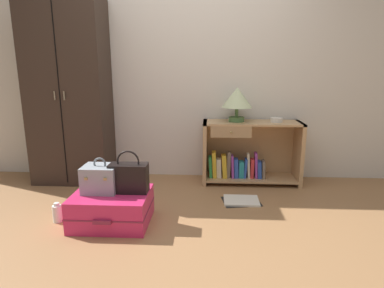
{
  "coord_description": "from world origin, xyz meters",
  "views": [
    {
      "loc": [
        0.26,
        -2.3,
        1.27
      ],
      "look_at": [
        0.1,
        0.75,
        0.55
      ],
      "focal_mm": 30.4,
      "sensor_mm": 36.0,
      "label": 1
    }
  ],
  "objects_px": {
    "bookshelf": "(247,154)",
    "table_lamp": "(237,99)",
    "suitcase_large": "(112,208)",
    "train_case": "(101,178)",
    "bottle": "(57,213)",
    "open_book_on_floor": "(241,201)",
    "handbag": "(129,177)",
    "bowl": "(277,120)",
    "wardrobe": "(69,94)"
  },
  "relations": [
    {
      "from": "bookshelf",
      "to": "open_book_on_floor",
      "type": "bearing_deg",
      "value": -100.18
    },
    {
      "from": "suitcase_large",
      "to": "bottle",
      "type": "xyz_separation_m",
      "value": [
        -0.47,
        -0.01,
        -0.05
      ]
    },
    {
      "from": "bowl",
      "to": "suitcase_large",
      "type": "relative_size",
      "value": 0.21
    },
    {
      "from": "wardrobe",
      "to": "table_lamp",
      "type": "bearing_deg",
      "value": 1.18
    },
    {
      "from": "suitcase_large",
      "to": "open_book_on_floor",
      "type": "xyz_separation_m",
      "value": [
        1.12,
        0.5,
        -0.12
      ]
    },
    {
      "from": "handbag",
      "to": "bowl",
      "type": "bearing_deg",
      "value": 36.33
    },
    {
      "from": "wardrobe",
      "to": "open_book_on_floor",
      "type": "xyz_separation_m",
      "value": [
        1.86,
        -0.53,
        -0.98
      ]
    },
    {
      "from": "bottle",
      "to": "bowl",
      "type": "bearing_deg",
      "value": 28.11
    },
    {
      "from": "train_case",
      "to": "bowl",
      "type": "bearing_deg",
      "value": 32.21
    },
    {
      "from": "wardrobe",
      "to": "handbag",
      "type": "xyz_separation_m",
      "value": [
        0.88,
        -0.99,
        -0.6
      ]
    },
    {
      "from": "bowl",
      "to": "bottle",
      "type": "height_order",
      "value": "bowl"
    },
    {
      "from": "bookshelf",
      "to": "open_book_on_floor",
      "type": "height_order",
      "value": "bookshelf"
    },
    {
      "from": "handbag",
      "to": "table_lamp",
      "type": "bearing_deg",
      "value": 47.3
    },
    {
      "from": "suitcase_large",
      "to": "handbag",
      "type": "distance_m",
      "value": 0.3
    },
    {
      "from": "bottle",
      "to": "bookshelf",
      "type": "bearing_deg",
      "value": 32.74
    },
    {
      "from": "table_lamp",
      "to": "bottle",
      "type": "height_order",
      "value": "table_lamp"
    },
    {
      "from": "open_book_on_floor",
      "to": "table_lamp",
      "type": "bearing_deg",
      "value": 92.54
    },
    {
      "from": "handbag",
      "to": "bottle",
      "type": "height_order",
      "value": "handbag"
    },
    {
      "from": "table_lamp",
      "to": "suitcase_large",
      "type": "xyz_separation_m",
      "value": [
        -1.09,
        -1.07,
        -0.81
      ]
    },
    {
      "from": "handbag",
      "to": "open_book_on_floor",
      "type": "bearing_deg",
      "value": 25.29
    },
    {
      "from": "train_case",
      "to": "open_book_on_floor",
      "type": "xyz_separation_m",
      "value": [
        1.21,
        0.46,
        -0.37
      ]
    },
    {
      "from": "table_lamp",
      "to": "bookshelf",
      "type": "bearing_deg",
      "value": 3.87
    },
    {
      "from": "bookshelf",
      "to": "bowl",
      "type": "relative_size",
      "value": 8.13
    },
    {
      "from": "bookshelf",
      "to": "handbag",
      "type": "relative_size",
      "value": 3.05
    },
    {
      "from": "handbag",
      "to": "train_case",
      "type": "bearing_deg",
      "value": -179.36
    },
    {
      "from": "handbag",
      "to": "open_book_on_floor",
      "type": "distance_m",
      "value": 1.15
    },
    {
      "from": "suitcase_large",
      "to": "wardrobe",
      "type": "bearing_deg",
      "value": 125.5
    },
    {
      "from": "bookshelf",
      "to": "table_lamp",
      "type": "height_order",
      "value": "table_lamp"
    },
    {
      "from": "bookshelf",
      "to": "suitcase_large",
      "type": "bearing_deg",
      "value": -138.6
    },
    {
      "from": "train_case",
      "to": "bottle",
      "type": "height_order",
      "value": "train_case"
    },
    {
      "from": "wardrobe",
      "to": "bowl",
      "type": "xyz_separation_m",
      "value": [
        2.26,
        0.02,
        -0.27
      ]
    },
    {
      "from": "wardrobe",
      "to": "bookshelf",
      "type": "relative_size",
      "value": 1.84
    },
    {
      "from": "table_lamp",
      "to": "train_case",
      "type": "distance_m",
      "value": 1.67
    },
    {
      "from": "bookshelf",
      "to": "handbag",
      "type": "height_order",
      "value": "bookshelf"
    },
    {
      "from": "train_case",
      "to": "handbag",
      "type": "xyz_separation_m",
      "value": [
        0.24,
        0.0,
        0.01
      ]
    },
    {
      "from": "suitcase_large",
      "to": "bottle",
      "type": "relative_size",
      "value": 3.71
    },
    {
      "from": "train_case",
      "to": "handbag",
      "type": "height_order",
      "value": "handbag"
    },
    {
      "from": "bowl",
      "to": "open_book_on_floor",
      "type": "distance_m",
      "value": 0.99
    },
    {
      "from": "train_case",
      "to": "handbag",
      "type": "bearing_deg",
      "value": 0.64
    },
    {
      "from": "bowl",
      "to": "bottle",
      "type": "xyz_separation_m",
      "value": [
        -1.99,
        -1.07,
        -0.64
      ]
    },
    {
      "from": "wardrobe",
      "to": "bookshelf",
      "type": "distance_m",
      "value": 2.07
    },
    {
      "from": "handbag",
      "to": "open_book_on_floor",
      "type": "relative_size",
      "value": 0.9
    },
    {
      "from": "wardrobe",
      "to": "suitcase_large",
      "type": "height_order",
      "value": "wardrobe"
    },
    {
      "from": "wardrobe",
      "to": "table_lamp",
      "type": "relative_size",
      "value": 5.33
    },
    {
      "from": "bowl",
      "to": "open_book_on_floor",
      "type": "bearing_deg",
      "value": -126.18
    },
    {
      "from": "suitcase_large",
      "to": "bottle",
      "type": "bearing_deg",
      "value": -178.87
    },
    {
      "from": "suitcase_large",
      "to": "train_case",
      "type": "distance_m",
      "value": 0.26
    },
    {
      "from": "bottle",
      "to": "open_book_on_floor",
      "type": "xyz_separation_m",
      "value": [
        1.59,
        0.51,
        -0.07
      ]
    },
    {
      "from": "table_lamp",
      "to": "suitcase_large",
      "type": "bearing_deg",
      "value": -135.65
    },
    {
      "from": "suitcase_large",
      "to": "open_book_on_floor",
      "type": "bearing_deg",
      "value": 24.08
    }
  ]
}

